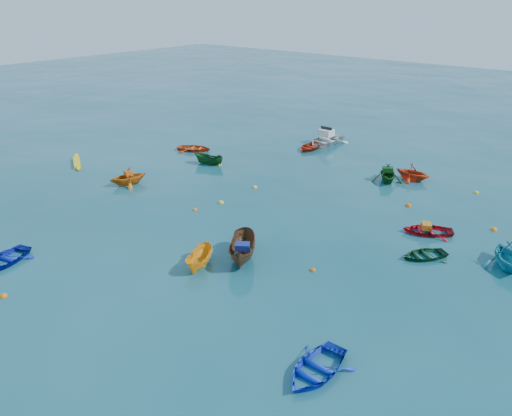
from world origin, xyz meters
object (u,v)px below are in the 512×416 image
Objects in this scene: dinghy_blue_se at (315,373)px; motorboat_white at (326,144)px; kayak_yellow at (77,164)px; dinghy_blue_sw at (4,263)px.

motorboat_white is at bearing 120.73° from dinghy_blue_se.
dinghy_blue_se is at bearing -76.01° from kayak_yellow.
dinghy_blue_sw is at bearing -105.53° from kayak_yellow.
dinghy_blue_sw is at bearing -169.16° from dinghy_blue_se.
dinghy_blue_sw reaches higher than kayak_yellow.
dinghy_blue_se is 30.18m from motorboat_white.
kayak_yellow is at bearing -122.16° from motorboat_white.
dinghy_blue_sw is 16.04m from kayak_yellow.
dinghy_blue_sw is 17.24m from dinghy_blue_se.
kayak_yellow is (-28.18, 7.91, 0.00)m from dinghy_blue_se.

